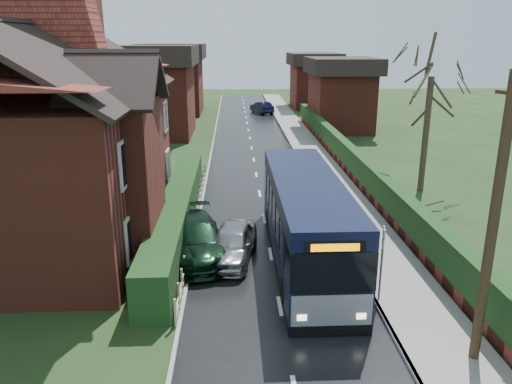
{
  "coord_description": "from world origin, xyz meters",
  "views": [
    {
      "loc": [
        -1.39,
        -15.91,
        8.06
      ],
      "look_at": [
        -0.45,
        4.5,
        1.8
      ],
      "focal_mm": 35.0,
      "sensor_mm": 36.0,
      "label": 1
    }
  ],
  "objects_px": {
    "car_green": "(195,239)",
    "telegraph_pole": "(493,226)",
    "bus_stop_sign": "(382,253)",
    "brick_house": "(55,133)",
    "car_silver": "(232,243)",
    "bus": "(306,221)"
  },
  "relations": [
    {
      "from": "bus",
      "to": "telegraph_pole",
      "type": "distance_m",
      "value": 7.67
    },
    {
      "from": "car_silver",
      "to": "car_green",
      "type": "xyz_separation_m",
      "value": [
        -1.4,
        0.37,
        0.07
      ]
    },
    {
      "from": "brick_house",
      "to": "car_silver",
      "type": "distance_m",
      "value": 8.73
    },
    {
      "from": "bus",
      "to": "car_green",
      "type": "xyz_separation_m",
      "value": [
        -4.16,
        0.51,
        -0.85
      ]
    },
    {
      "from": "telegraph_pole",
      "to": "bus",
      "type": "bearing_deg",
      "value": 103.57
    },
    {
      "from": "car_green",
      "to": "telegraph_pole",
      "type": "distance_m",
      "value": 10.81
    },
    {
      "from": "car_green",
      "to": "car_silver",
      "type": "bearing_deg",
      "value": -25.29
    },
    {
      "from": "bus_stop_sign",
      "to": "telegraph_pole",
      "type": "bearing_deg",
      "value": -50.68
    },
    {
      "from": "brick_house",
      "to": "car_silver",
      "type": "height_order",
      "value": "brick_house"
    },
    {
      "from": "brick_house",
      "to": "bus_stop_sign",
      "type": "height_order",
      "value": "brick_house"
    },
    {
      "from": "brick_house",
      "to": "bus_stop_sign",
      "type": "bearing_deg",
      "value": -28.93
    },
    {
      "from": "brick_house",
      "to": "car_silver",
      "type": "xyz_separation_m",
      "value": [
        7.23,
        -3.19,
        -3.71
      ]
    },
    {
      "from": "car_silver",
      "to": "telegraph_pole",
      "type": "relative_size",
      "value": 0.53
    },
    {
      "from": "car_silver",
      "to": "bus_stop_sign",
      "type": "bearing_deg",
      "value": -25.24
    },
    {
      "from": "brick_house",
      "to": "bus",
      "type": "relative_size",
      "value": 1.39
    },
    {
      "from": "bus",
      "to": "bus_stop_sign",
      "type": "height_order",
      "value": "bus"
    },
    {
      "from": "brick_house",
      "to": "car_green",
      "type": "xyz_separation_m",
      "value": [
        5.83,
        -2.82,
        -3.64
      ]
    },
    {
      "from": "car_green",
      "to": "telegraph_pole",
      "type": "relative_size",
      "value": 0.68
    },
    {
      "from": "brick_house",
      "to": "telegraph_pole",
      "type": "bearing_deg",
      "value": -35.84
    },
    {
      "from": "telegraph_pole",
      "to": "car_green",
      "type": "bearing_deg",
      "value": 122.7
    },
    {
      "from": "brick_house",
      "to": "bus_stop_sign",
      "type": "relative_size",
      "value": 5.69
    },
    {
      "from": "car_green",
      "to": "telegraph_pole",
      "type": "xyz_separation_m",
      "value": [
        7.7,
        -6.95,
        3.03
      ]
    }
  ]
}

